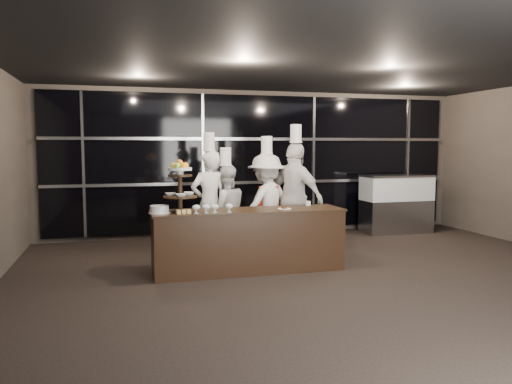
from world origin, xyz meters
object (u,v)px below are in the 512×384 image
object	(u,v)px
display_stand	(180,183)
chef_a	(210,202)
chef_c	(267,204)
chef_d	(295,198)
chef_b	(226,209)
layer_cake	(159,209)
buffet_counter	(248,240)
display_case	(396,201)

from	to	relation	value
display_stand	chef_a	size ratio (longest dim) A/B	0.36
chef_a	chef_c	xyz separation A→B (m)	(0.97, -0.09, -0.04)
chef_a	chef_d	distance (m)	1.46
chef_b	chef_c	bearing A→B (deg)	-6.93
layer_cake	chef_d	distance (m)	2.56
buffet_counter	chef_c	bearing A→B (deg)	60.75
layer_cake	chef_c	size ratio (longest dim) A/B	0.15
chef_a	chef_d	bearing A→B (deg)	-10.17
display_stand	chef_a	distance (m)	1.40
display_case	chef_d	distance (m)	3.18
chef_c	layer_cake	bearing A→B (deg)	-149.25
display_stand	display_case	size ratio (longest dim) A/B	0.50
buffet_counter	chef_c	size ratio (longest dim) A/B	1.40
buffet_counter	chef_d	size ratio (longest dim) A/B	1.28
buffet_counter	chef_b	bearing A→B (deg)	94.50
chef_c	chef_a	bearing A→B (deg)	174.58
display_stand	chef_b	xyz separation A→B (m)	(0.91, 1.17, -0.56)
chef_b	chef_c	size ratio (longest dim) A/B	0.91
display_stand	layer_cake	bearing A→B (deg)	-170.51
chef_a	chef_b	xyz separation A→B (m)	(0.28, -0.01, -0.13)
chef_a	display_case	bearing A→B (deg)	15.46
chef_c	chef_d	xyz separation A→B (m)	(0.46, -0.17, 0.10)
layer_cake	chef_a	xyz separation A→B (m)	(0.93, 1.23, -0.06)
layer_cake	display_case	size ratio (longest dim) A/B	0.20
buffet_counter	chef_c	distance (m)	1.31
layer_cake	chef_b	size ratio (longest dim) A/B	0.16
buffet_counter	chef_a	distance (m)	1.31
display_case	chef_d	bearing A→B (deg)	-153.02
layer_cake	display_case	distance (m)	5.73
display_stand	chef_b	world-z (taller)	chef_b
layer_cake	display_case	xyz separation A→B (m)	(5.19, 2.40, -0.29)
display_case	chef_a	size ratio (longest dim) A/B	0.71
display_stand	display_case	world-z (taller)	display_stand
buffet_counter	display_stand	xyz separation A→B (m)	(-1.00, -0.00, 0.87)
layer_cake	display_case	world-z (taller)	display_case
layer_cake	display_stand	bearing A→B (deg)	9.49
chef_b	chef_a	bearing A→B (deg)	178.42
buffet_counter	chef_a	size ratio (longest dim) A/B	1.37
layer_cake	chef_d	world-z (taller)	chef_d
chef_c	chef_d	size ratio (longest dim) A/B	0.91
layer_cake	chef_c	world-z (taller)	chef_c
chef_a	layer_cake	bearing A→B (deg)	-127.21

